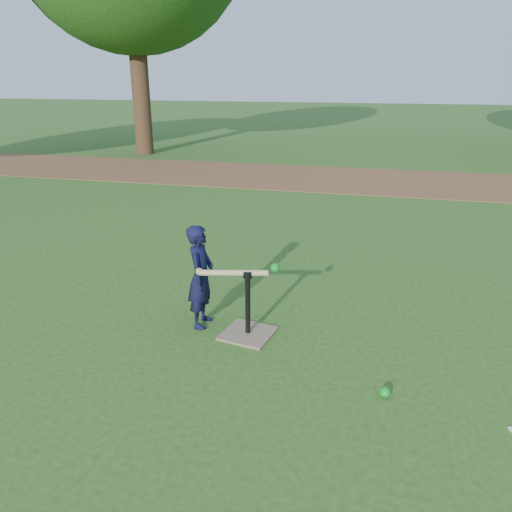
# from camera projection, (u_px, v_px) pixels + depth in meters

# --- Properties ---
(ground) EXTENTS (80.00, 80.00, 0.00)m
(ground) POSITION_uv_depth(u_px,v_px,m) (268.00, 345.00, 4.33)
(ground) COLOR #285116
(ground) RESTS_ON ground
(dirt_strip) EXTENTS (24.00, 3.00, 0.01)m
(dirt_strip) POSITION_uv_depth(u_px,v_px,m) (342.00, 179.00, 11.17)
(dirt_strip) COLOR brown
(dirt_strip) RESTS_ON ground
(child) EXTENTS (0.25, 0.37, 0.97)m
(child) POSITION_uv_depth(u_px,v_px,m) (201.00, 276.00, 4.53)
(child) COLOR black
(child) RESTS_ON ground
(wiffle_ball_ground) EXTENTS (0.08, 0.08, 0.08)m
(wiffle_ball_ground) POSITION_uv_depth(u_px,v_px,m) (385.00, 392.00, 3.62)
(wiffle_ball_ground) COLOR #0D9822
(wiffle_ball_ground) RESTS_ON ground
(batting_tee) EXTENTS (0.50, 0.50, 0.61)m
(batting_tee) POSITION_uv_depth(u_px,v_px,m) (248.00, 324.00, 4.47)
(batting_tee) COLOR #856D54
(batting_tee) RESTS_ON ground
(swing_action) EXTENTS (0.72, 0.23, 0.12)m
(swing_action) POSITION_uv_depth(u_px,v_px,m) (239.00, 272.00, 4.32)
(swing_action) COLOR tan
(swing_action) RESTS_ON ground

